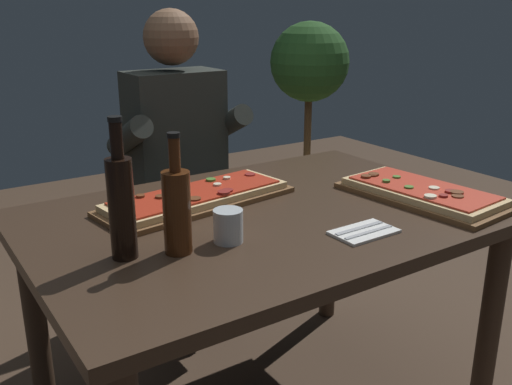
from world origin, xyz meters
TOP-DOWN VIEW (x-y plane):
  - dining_table at (0.00, 0.00)m, footprint 1.40×0.96m
  - pizza_rectangular_front at (-0.13, 0.19)m, footprint 0.66×0.32m
  - pizza_rectangular_left at (0.50, -0.18)m, footprint 0.31×0.56m
  - wine_bottle_dark at (-0.35, -0.12)m, footprint 0.07×0.07m
  - oil_bottle_amber at (-0.47, -0.07)m, footprint 0.07×0.07m
  - tumbler_near_camera at (-0.21, -0.13)m, footprint 0.08×0.08m
  - napkin_cutlery_set at (0.13, -0.29)m, footprint 0.18×0.11m
  - diner_chair at (0.08, 0.86)m, footprint 0.44×0.44m
  - seated_diner at (0.08, 0.74)m, footprint 0.53×0.41m
  - potted_plant_corner at (1.22, 1.32)m, footprint 0.46×0.46m

SIDE VIEW (x-z plane):
  - diner_chair at x=0.08m, z-range 0.05..0.92m
  - dining_table at x=0.00m, z-range 0.27..1.01m
  - potted_plant_corner at x=1.22m, z-range 0.09..1.35m
  - seated_diner at x=0.08m, z-range 0.08..1.41m
  - napkin_cutlery_set at x=0.13m, z-range 0.74..0.75m
  - pizza_rectangular_front at x=-0.13m, z-range 0.73..0.78m
  - pizza_rectangular_left at x=0.50m, z-range 0.74..0.78m
  - tumbler_near_camera at x=-0.21m, z-range 0.74..0.82m
  - wine_bottle_dark at x=-0.35m, z-range 0.70..1.01m
  - oil_bottle_amber at x=-0.47m, z-range 0.70..1.06m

